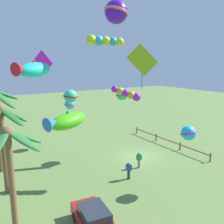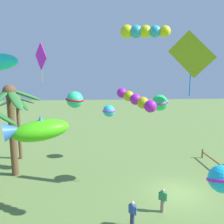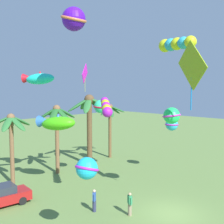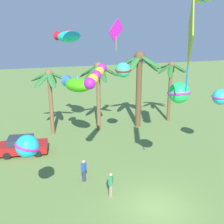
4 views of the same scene
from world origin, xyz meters
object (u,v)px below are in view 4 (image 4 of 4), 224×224
palm_tree_1 (50,85)px  spectator_0 (84,170)px  kite_ball_4 (179,93)px  kite_fish_6 (67,36)px  palm_tree_2 (171,76)px  kite_tube_8 (95,76)px  kite_fish_10 (76,84)px  parked_car_0 (23,146)px  kite_diamond_5 (116,30)px  kite_ball_0 (27,146)px  palm_tree_0 (98,79)px  spectator_1 (111,184)px  kite_ball_9 (123,70)px  kite_diamond_1 (191,30)px  palm_tree_3 (139,72)px  kite_ball_2 (220,97)px

palm_tree_1 → spectator_0: 10.42m
kite_ball_4 → kite_fish_6: kite_fish_6 is taller
palm_tree_2 → kite_tube_8: size_ratio=3.17×
kite_fish_10 → spectator_0: bearing=-96.4°
palm_tree_2 → parked_car_0: size_ratio=1.63×
spectator_0 → kite_diamond_5: bearing=54.1°
kite_ball_0 → kite_ball_4: 8.88m
palm_tree_1 → kite_tube_8: size_ratio=3.04×
palm_tree_0 → kite_fish_6: bearing=-150.3°
spectator_0 → kite_tube_8: size_ratio=0.76×
spectator_0 → kite_ball_0: 5.95m
spectator_1 → kite_ball_9: (2.70, 5.63, 6.21)m
palm_tree_0 → spectator_1: (-2.10, -11.35, -4.51)m
palm_tree_2 → spectator_0: size_ratio=4.19×
palm_tree_0 → palm_tree_1: (-4.63, 0.31, -0.39)m
kite_ball_9 → palm_tree_1: bearing=131.0°
palm_tree_0 → palm_tree_1: 4.66m
palm_tree_1 → kite_ball_9: size_ratio=3.71×
kite_diamond_1 → kite_fish_6: kite_diamond_1 is taller
palm_tree_0 → parked_car_0: 9.42m
palm_tree_1 → kite_ball_4: kite_ball_4 is taller
kite_fish_6 → kite_ball_9: bearing=-47.9°
kite_fish_10 → spectator_1: bearing=-84.8°
kite_fish_6 → kite_fish_10: kite_fish_6 is taller
palm_tree_1 → palm_tree_2: bearing=1.5°
palm_tree_3 → spectator_0: palm_tree_3 is taller
spectator_0 → spectator_1: 2.52m
palm_tree_3 → kite_ball_0: 16.60m
parked_car_0 → kite_diamond_1: size_ratio=0.87×
kite_fish_6 → palm_tree_2: bearing=11.8°
palm_tree_0 → palm_tree_3: size_ratio=0.88×
kite_tube_8 → kite_ball_9: (3.12, 3.79, -0.30)m
kite_ball_2 → kite_diamond_5: 9.79m
palm_tree_3 → kite_ball_9: (-3.70, -5.64, 1.19)m
kite_ball_0 → palm_tree_1: bearing=80.3°
kite_fish_6 → kite_tube_8: bearing=-86.3°
palm_tree_1 → kite_tube_8: (2.12, -9.82, 2.39)m
palm_tree_3 → kite_ball_9: size_ratio=4.59×
palm_tree_1 → kite_fish_6: kite_fish_6 is taller
palm_tree_3 → palm_tree_1: bearing=177.5°
spectator_0 → kite_ball_4: 8.28m
palm_tree_2 → spectator_1: (-10.38, -11.99, -4.23)m
palm_tree_1 → kite_ball_9: 8.25m
parked_car_0 → kite_ball_4: 13.85m
palm_tree_1 → kite_diamond_5: bearing=-35.7°
kite_ball_4 → kite_tube_8: bearing=149.7°
palm_tree_2 → kite_ball_9: bearing=-140.4°
kite_ball_4 → kite_tube_8: (-4.34, 2.54, 0.74)m
palm_tree_0 → kite_ball_4: bearing=-81.4°
kite_ball_0 → kite_fish_6: size_ratio=0.49×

